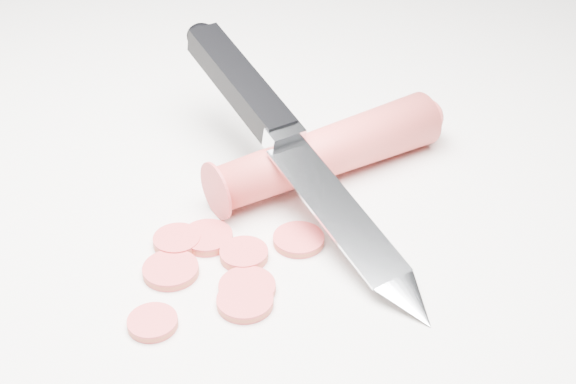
# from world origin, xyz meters

# --- Properties ---
(ground) EXTENTS (2.40, 2.40, 0.00)m
(ground) POSITION_xyz_m (0.00, 0.00, 0.00)
(ground) COLOR silver
(ground) RESTS_ON ground
(carrot) EXTENTS (0.16, 0.15, 0.04)m
(carrot) POSITION_xyz_m (0.04, 0.06, 0.02)
(carrot) COLOR #CE3937
(carrot) RESTS_ON ground
(carrot_slice_0) EXTENTS (0.03, 0.03, 0.01)m
(carrot_slice_0) POSITION_xyz_m (-0.04, -0.03, 0.00)
(carrot_slice_0) COLOR #C63236
(carrot_slice_0) RESTS_ON ground
(carrot_slice_1) EXTENTS (0.03, 0.03, 0.01)m
(carrot_slice_1) POSITION_xyz_m (-0.02, -0.03, 0.00)
(carrot_slice_1) COLOR #C63236
(carrot_slice_1) RESTS_ON ground
(carrot_slice_2) EXTENTS (0.03, 0.03, 0.01)m
(carrot_slice_2) POSITION_xyz_m (0.00, -0.04, 0.00)
(carrot_slice_2) COLOR #C63236
(carrot_slice_2) RESTS_ON ground
(carrot_slice_3) EXTENTS (0.03, 0.03, 0.01)m
(carrot_slice_3) POSITION_xyz_m (0.01, -0.08, 0.00)
(carrot_slice_3) COLOR #C63236
(carrot_slice_3) RESTS_ON ground
(carrot_slice_4) EXTENTS (0.03, 0.03, 0.01)m
(carrot_slice_4) POSITION_xyz_m (0.03, -0.02, 0.00)
(carrot_slice_4) COLOR #C63236
(carrot_slice_4) RESTS_ON ground
(carrot_slice_5) EXTENTS (0.03, 0.03, 0.01)m
(carrot_slice_5) POSITION_xyz_m (-0.04, -0.06, 0.00)
(carrot_slice_5) COLOR #C63236
(carrot_slice_5) RESTS_ON ground
(carrot_slice_6) EXTENTS (0.03, 0.03, 0.01)m
(carrot_slice_6) POSITION_xyz_m (-0.04, -0.11, 0.00)
(carrot_slice_6) COLOR #C63236
(carrot_slice_6) RESTS_ON ground
(carrot_slice_7) EXTENTS (0.03, 0.03, 0.01)m
(carrot_slice_7) POSITION_xyz_m (0.01, -0.07, 0.00)
(carrot_slice_7) COLOR #C63236
(carrot_slice_7) RESTS_ON ground
(kitchen_knife) EXTENTS (0.22, 0.24, 0.08)m
(kitchen_knife) POSITION_xyz_m (0.03, 0.03, 0.04)
(kitchen_knife) COLOR silver
(kitchen_knife) RESTS_ON ground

